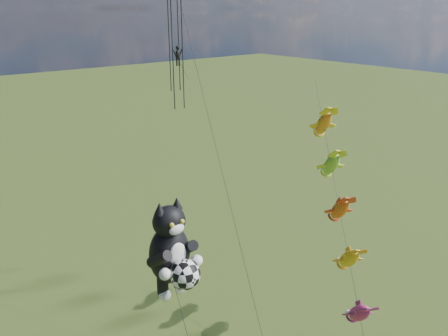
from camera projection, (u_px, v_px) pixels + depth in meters
cat_kite_rig at (172, 252)px, 22.75m from camera, size 2.60×4.12×11.98m
fish_windsock_rig at (340, 210)px, 27.60m from camera, size 9.01×13.31×16.07m
parafoil_rig at (179, 41)px, 29.90m from camera, size 5.35×17.06×24.24m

